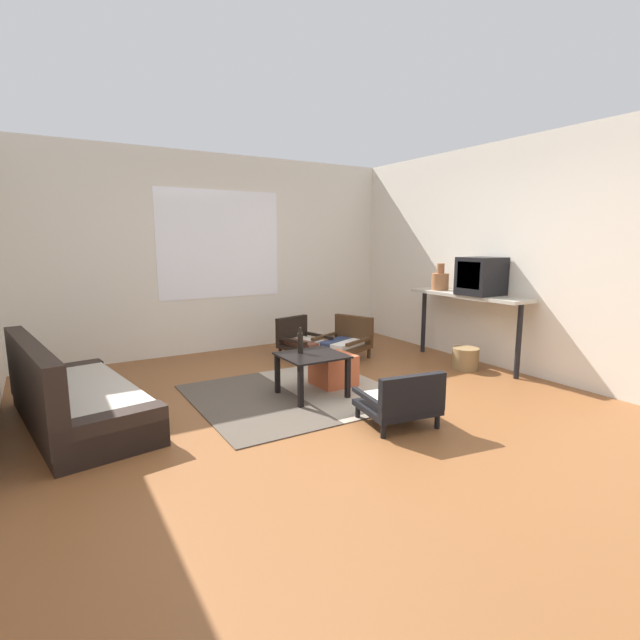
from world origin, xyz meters
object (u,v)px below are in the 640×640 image
coffee_table (312,362)px  glass_bottle (300,342)px  armchair_striped_foreground (401,401)px  console_shelf (467,302)px  ottoman_orange (333,370)px  wicker_basket (465,359)px  armchair_corner (346,340)px  clay_vase (440,280)px  crt_television (481,276)px  couch (71,400)px  armchair_by_window (301,340)px

coffee_table → glass_bottle: bearing=120.3°
coffee_table → armchair_striped_foreground: bearing=-76.4°
console_shelf → ottoman_orange: bearing=176.9°
coffee_table → wicker_basket: size_ratio=1.93×
coffee_table → armchair_corner: size_ratio=0.79×
coffee_table → console_shelf: size_ratio=0.37×
coffee_table → clay_vase: 2.45m
crt_television → wicker_basket: (-0.19, 0.00, -0.99)m
crt_television → clay_vase: 0.67m
couch → wicker_basket: 4.23m
ottoman_orange → clay_vase: 2.12m
armchair_by_window → wicker_basket: (1.43, -1.54, -0.11)m
couch → coffee_table: bearing=-10.7°
glass_bottle → armchair_corner: bearing=39.0°
coffee_table → armchair_striped_foreground: armchair_striped_foreground is taller
clay_vase → crt_television: bearing=-90.3°
armchair_by_window → wicker_basket: armchair_by_window is taller
armchair_striped_foreground → wicker_basket: size_ratio=2.14×
console_shelf → wicker_basket: bearing=-136.1°
armchair_corner → glass_bottle: (-1.22, -0.99, 0.30)m
coffee_table → armchair_by_window: size_ratio=0.89×
coffee_table → armchair_striped_foreground: size_ratio=0.91×
coffee_table → console_shelf: (2.28, 0.08, 0.44)m
couch → glass_bottle: couch is taller
couch → clay_vase: clay_vase is taller
glass_bottle → crt_television: bearing=-5.3°
console_shelf → glass_bottle: size_ratio=6.27×
coffee_table → glass_bottle: (-0.07, 0.12, 0.19)m
armchair_corner → crt_television: 1.87m
armchair_corner → wicker_basket: armchair_corner is taller
armchair_corner → console_shelf: 1.62m
clay_vase → glass_bottle: bearing=-169.3°
ottoman_orange → glass_bottle: 0.58m
couch → crt_television: bearing=-6.5°
armchair_striped_foreground → armchair_corner: armchair_corner is taller
armchair_corner → clay_vase: (1.13, -0.54, 0.78)m
crt_television → wicker_basket: 1.01m
armchair_striped_foreground → clay_vase: (2.03, 1.61, 0.80)m
couch → armchair_striped_foreground: size_ratio=2.92×
armchair_striped_foreground → glass_bottle: 1.25m
coffee_table → armchair_striped_foreground: 1.09m
crt_television → clay_vase: size_ratio=1.29×
armchair_by_window → wicker_basket: 2.11m
armchair_striped_foreground → ottoman_orange: size_ratio=1.68×
armchair_corner → coffee_table: bearing=-136.3°
crt_television → wicker_basket: crt_television is taller
console_shelf → wicker_basket: (-0.19, -0.18, -0.66)m
ottoman_orange → glass_bottle: size_ratio=1.54×
coffee_table → wicker_basket: 2.11m
couch → armchair_corner: size_ratio=2.55×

